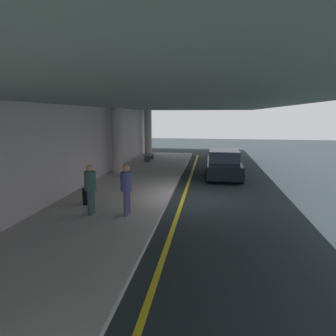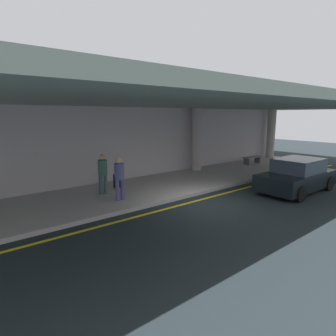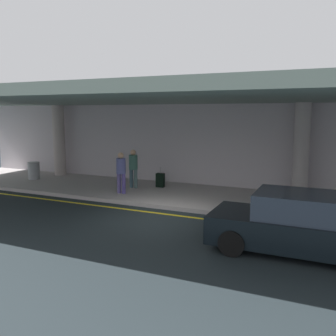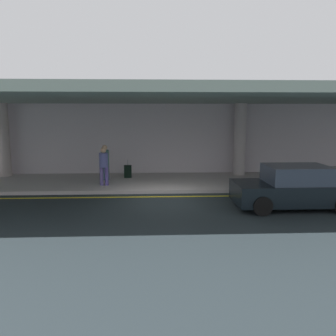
# 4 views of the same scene
# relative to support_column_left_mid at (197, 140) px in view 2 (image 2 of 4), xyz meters

# --- Properties ---
(ground_plane) EXTENTS (60.00, 60.00, 0.00)m
(ground_plane) POSITION_rel_support_column_left_mid_xyz_m (-4.00, -4.65, -1.97)
(ground_plane) COLOR #1F272B
(sidewalk) EXTENTS (26.00, 4.20, 0.15)m
(sidewalk) POSITION_rel_support_column_left_mid_xyz_m (-4.00, -1.55, -1.90)
(sidewalk) COLOR #AEA5A3
(sidewalk) RESTS_ON ground
(lane_stripe_yellow) EXTENTS (26.00, 0.14, 0.01)m
(lane_stripe_yellow) POSITION_rel_support_column_left_mid_xyz_m (-4.00, -4.16, -1.97)
(lane_stripe_yellow) COLOR yellow
(lane_stripe_yellow) RESTS_ON ground
(support_column_left_mid) EXTENTS (0.61, 0.61, 3.65)m
(support_column_left_mid) POSITION_rel_support_column_left_mid_xyz_m (0.00, 0.00, 0.00)
(support_column_left_mid) COLOR #ABA1A2
(support_column_left_mid) RESTS_ON sidewalk
(support_column_center) EXTENTS (0.61, 0.61, 3.65)m
(support_column_center) POSITION_rel_support_column_left_mid_xyz_m (8.00, 0.00, 0.00)
(support_column_center) COLOR #B5ACA4
(support_column_center) RESTS_ON sidewalk
(ceiling_overhang) EXTENTS (28.00, 13.20, 0.30)m
(ceiling_overhang) POSITION_rel_support_column_left_mid_xyz_m (-4.00, -2.05, 1.97)
(ceiling_overhang) COLOR gray
(ceiling_overhang) RESTS_ON support_column_far_left
(terminal_back_wall) EXTENTS (26.00, 0.30, 3.80)m
(terminal_back_wall) POSITION_rel_support_column_left_mid_xyz_m (-4.00, 0.70, -0.07)
(terminal_back_wall) COLOR #B9B0B7
(terminal_back_wall) RESTS_ON ground
(car_black) EXTENTS (4.10, 1.92, 1.50)m
(car_black) POSITION_rel_support_column_left_mid_xyz_m (0.41, -5.96, -1.26)
(car_black) COLOR black
(car_black) RESTS_ON ground
(traveler_with_luggage) EXTENTS (0.38, 0.38, 1.68)m
(traveler_with_luggage) POSITION_rel_support_column_left_mid_xyz_m (-6.65, -2.56, -0.86)
(traveler_with_luggage) COLOR #50467F
(traveler_with_luggage) RESTS_ON sidewalk
(person_waiting_for_ride) EXTENTS (0.38, 0.38, 1.68)m
(person_waiting_for_ride) POSITION_rel_support_column_left_mid_xyz_m (-6.76, -1.37, -0.86)
(person_waiting_for_ride) COLOR #354E5A
(person_waiting_for_ride) RESTS_ON sidewalk
(suitcase_upright_primary) EXTENTS (0.36, 0.22, 0.90)m
(suitcase_upright_primary) POSITION_rel_support_column_left_mid_xyz_m (-5.75, -0.77, -1.51)
(suitcase_upright_primary) COLOR black
(suitcase_upright_primary) RESTS_ON sidewalk
(bench_metal) EXTENTS (1.60, 0.50, 0.48)m
(bench_metal) POSITION_rel_support_column_left_mid_xyz_m (4.47, -0.85, -1.47)
(bench_metal) COLOR slate
(bench_metal) RESTS_ON sidewalk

